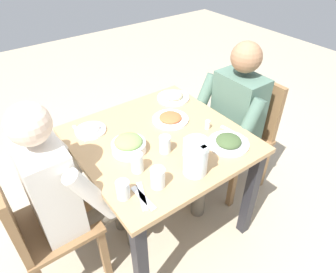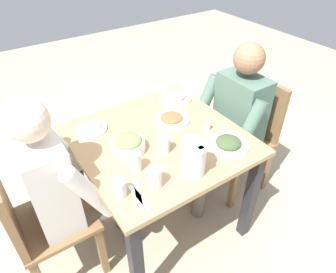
{
  "view_description": "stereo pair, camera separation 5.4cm",
  "coord_description": "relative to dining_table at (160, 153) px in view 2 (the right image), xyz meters",
  "views": [
    {
      "loc": [
        -1.13,
        0.77,
        1.77
      ],
      "look_at": [
        -0.02,
        -0.05,
        0.73
      ],
      "focal_mm": 32.43,
      "sensor_mm": 36.0,
      "label": 1
    },
    {
      "loc": [
        -1.16,
        0.73,
        1.77
      ],
      "look_at": [
        -0.02,
        -0.05,
        0.73
      ],
      "focal_mm": 32.43,
      "sensor_mm": 36.0,
      "label": 2
    }
  ],
  "objects": [
    {
      "name": "salt_shaker",
      "position": [
        -0.09,
        -0.28,
        0.15
      ],
      "size": [
        0.03,
        0.03,
        0.05
      ],
      "color": "white",
      "rests_on": "dining_table"
    },
    {
      "name": "fork_near",
      "position": [
        -0.31,
        0.32,
        0.12
      ],
      "size": [
        0.17,
        0.09,
        0.01
      ],
      "primitive_type": "cube",
      "rotation": [
        0.0,
        0.0,
        -0.39
      ],
      "color": "silver",
      "rests_on": "dining_table"
    },
    {
      "name": "knife_near",
      "position": [
        0.3,
        0.35,
        0.12
      ],
      "size": [
        0.19,
        0.02,
        0.01
      ],
      "primitive_type": "cube",
      "rotation": [
        0.0,
        0.0,
        -0.0
      ],
      "color": "silver",
      "rests_on": "dining_table"
    },
    {
      "name": "water_glass_near_left",
      "position": [
        -0.16,
        0.24,
        0.17
      ],
      "size": [
        0.06,
        0.06,
        0.1
      ],
      "primitive_type": "cylinder",
      "color": "silver",
      "rests_on": "dining_table"
    },
    {
      "name": "fork_far",
      "position": [
        -0.33,
        0.32,
        0.12
      ],
      "size": [
        0.17,
        0.03,
        0.01
      ],
      "primitive_type": "cube",
      "rotation": [
        0.0,
        0.0,
        0.03
      ],
      "color": "silver",
      "rests_on": "dining_table"
    },
    {
      "name": "plate_dolmas",
      "position": [
        -0.28,
        -0.27,
        0.14
      ],
      "size": [
        0.23,
        0.23,
        0.05
      ],
      "color": "white",
      "rests_on": "dining_table"
    },
    {
      "name": "diner_near",
      "position": [
        -0.02,
        -0.54,
        0.02
      ],
      "size": [
        0.48,
        0.53,
        1.15
      ],
      "color": "#4C6B5B",
      "rests_on": "ground_plane"
    },
    {
      "name": "water_glass_by_pitcher",
      "position": [
        -0.26,
        0.38,
        0.16
      ],
      "size": [
        0.06,
        0.06,
        0.09
      ],
      "primitive_type": "cylinder",
      "color": "silver",
      "rests_on": "dining_table"
    },
    {
      "name": "diner_far",
      "position": [
        0.03,
        0.54,
        0.02
      ],
      "size": [
        0.48,
        0.53,
        1.15
      ],
      "color": "silver",
      "rests_on": "ground_plane"
    },
    {
      "name": "salad_bowl",
      "position": [
        -0.0,
        0.2,
        0.16
      ],
      "size": [
        0.18,
        0.18,
        0.09
      ],
      "color": "white",
      "rests_on": "dining_table"
    },
    {
      "name": "ground_plane",
      "position": [
        0.0,
        0.0,
        -0.61
      ],
      "size": [
        8.0,
        8.0,
        0.0
      ],
      "primitive_type": "plane",
      "color": "tan"
    },
    {
      "name": "chair_far",
      "position": [
        0.03,
        0.74,
        -0.12
      ],
      "size": [
        0.4,
        0.4,
        0.86
      ],
      "color": "olive",
      "rests_on": "ground_plane"
    },
    {
      "name": "knife_far",
      "position": [
        -0.22,
        -0.37,
        0.12
      ],
      "size": [
        0.19,
        0.04,
        0.01
      ],
      "primitive_type": "cube",
      "rotation": [
        0.0,
        0.0,
        0.12
      ],
      "color": "silver",
      "rests_on": "dining_table"
    },
    {
      "name": "water_glass_far_left",
      "position": [
        -0.3,
        0.22,
        0.17
      ],
      "size": [
        0.07,
        0.07,
        0.1
      ],
      "primitive_type": "cylinder",
      "color": "silver",
      "rests_on": "dining_table"
    },
    {
      "name": "plate_rice_curry",
      "position": [
        0.1,
        -0.15,
        0.13
      ],
      "size": [
        0.22,
        0.22,
        0.04
      ],
      "color": "white",
      "rests_on": "dining_table"
    },
    {
      "name": "water_pitcher",
      "position": [
        -0.33,
        0.02,
        0.22
      ],
      "size": [
        0.16,
        0.12,
        0.19
      ],
      "color": "silver",
      "rests_on": "dining_table"
    },
    {
      "name": "plate_yoghurt",
      "position": [
        0.29,
        0.29,
        0.14
      ],
      "size": [
        0.18,
        0.18,
        0.05
      ],
      "color": "white",
      "rests_on": "dining_table"
    },
    {
      "name": "water_glass_near_right",
      "position": [
        -0.12,
        0.04,
        0.17
      ],
      "size": [
        0.06,
        0.06,
        0.09
      ],
      "primitive_type": "cylinder",
      "color": "silver",
      "rests_on": "dining_table"
    },
    {
      "name": "chair_near",
      "position": [
        -0.02,
        -0.74,
        -0.12
      ],
      "size": [
        0.4,
        0.4,
        0.86
      ],
      "color": "olive",
      "rests_on": "ground_plane"
    },
    {
      "name": "dining_table",
      "position": [
        0.0,
        0.0,
        0.0
      ],
      "size": [
        0.91,
        0.91,
        0.73
      ],
      "color": "tan",
      "rests_on": "ground_plane"
    },
    {
      "name": "plate_beans",
      "position": [
        0.3,
        -0.33,
        0.14
      ],
      "size": [
        0.22,
        0.22,
        0.06
      ],
      "color": "white",
      "rests_on": "dining_table"
    }
  ]
}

